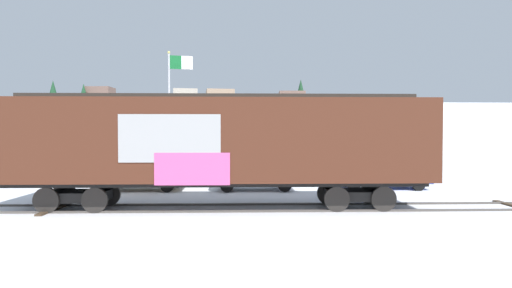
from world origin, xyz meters
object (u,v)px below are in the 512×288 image
(freight_car, at_px, (218,142))
(parked_car_blue, at_px, (379,172))
(parked_car_tan, at_px, (139,173))
(flagpole, at_px, (174,95))
(parked_car_silver, at_px, (254,173))

(freight_car, bearing_deg, parked_car_blue, 33.99)
(parked_car_tan, distance_m, parked_car_blue, 12.21)
(flagpole, relative_size, parked_car_silver, 2.00)
(parked_car_blue, bearing_deg, freight_car, -146.01)
(parked_car_tan, height_order, parked_car_silver, parked_car_tan)
(freight_car, xyz_separation_m, flagpole, (-3.60, 11.69, 2.88))
(freight_car, height_order, flagpole, flagpole)
(freight_car, bearing_deg, parked_car_silver, 73.57)
(parked_car_silver, relative_size, parked_car_blue, 0.87)
(freight_car, bearing_deg, flagpole, 107.13)
(freight_car, distance_m, parked_car_tan, 6.93)
(parked_car_silver, bearing_deg, parked_car_blue, 2.61)
(parked_car_blue, bearing_deg, parked_car_silver, -177.39)
(parked_car_tan, xyz_separation_m, parked_car_blue, (12.21, 0.15, -0.03))
(flagpole, height_order, parked_car_silver, flagpole)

